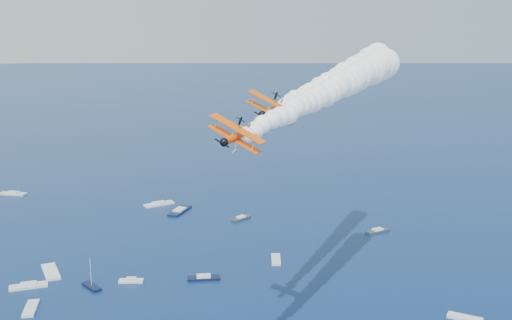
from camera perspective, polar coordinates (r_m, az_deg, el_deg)
name	(u,v)px	position (r m, az deg, el deg)	size (l,w,h in m)	color
biplane_lead	(271,110)	(106.04, 1.44, 4.62)	(8.39, 9.41, 5.67)	#D65404
biplane_trail	(236,136)	(82.67, -1.84, 2.19)	(7.32, 8.22, 4.95)	#FF5605
smoke_trail_lead	(338,77)	(138.60, 7.59, 7.63)	(58.54, 46.28, 12.36)	white
smoke_trail_trail	(332,89)	(114.12, 7.06, 6.49)	(59.86, 44.50, 12.36)	white
spectator_boats	(134,262)	(190.16, -11.22, -9.26)	(223.11, 176.45, 0.70)	white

